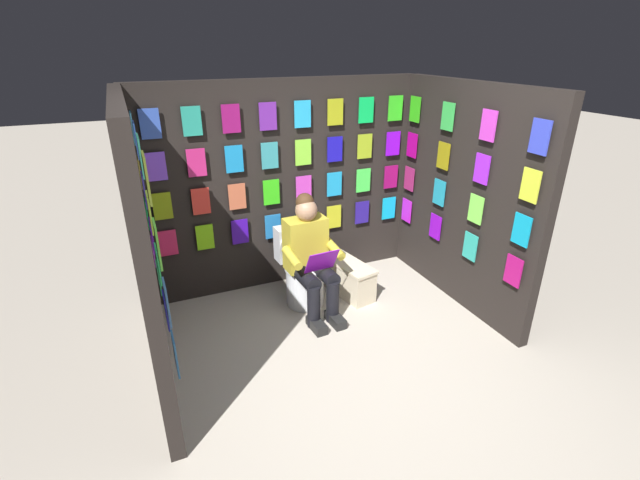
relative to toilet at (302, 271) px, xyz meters
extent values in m
plane|color=#B2A899|center=(-0.03, 1.52, -0.33)|extent=(30.00, 30.00, 0.00)
cube|color=black|center=(-0.03, -0.52, 0.75)|extent=(2.95, 0.10, 2.16)
cube|color=#D92153|center=(1.21, -0.43, 0.36)|extent=(0.17, 0.01, 0.26)
cube|color=#7ED910|center=(0.86, -0.43, 0.36)|extent=(0.17, 0.01, 0.26)
cube|color=#3A0DAC|center=(0.50, -0.43, 0.36)|extent=(0.17, 0.01, 0.26)
cube|color=blue|center=(0.15, -0.43, 0.36)|extent=(0.17, 0.01, 0.26)
cube|color=blue|center=(-0.21, -0.43, 0.36)|extent=(0.17, 0.01, 0.26)
cube|color=gold|center=(-0.56, -0.43, 0.36)|extent=(0.17, 0.01, 0.26)
cube|color=#2A198C|center=(-0.92, -0.43, 0.36)|extent=(0.17, 0.01, 0.26)
cube|color=#0FB8E8|center=(-1.27, -0.43, 0.36)|extent=(0.17, 0.01, 0.26)
cube|color=#83970E|center=(1.21, -0.43, 0.74)|extent=(0.17, 0.01, 0.26)
cube|color=red|center=(0.86, -0.43, 0.74)|extent=(0.17, 0.01, 0.26)
cube|color=#CB6141|center=(0.50, -0.43, 0.74)|extent=(0.17, 0.01, 0.26)
cube|color=#35DA19|center=(0.15, -0.43, 0.74)|extent=(0.17, 0.01, 0.26)
cube|color=#D43CC6|center=(-0.21, -0.43, 0.74)|extent=(0.17, 0.01, 0.26)
cube|color=#1B9DE2|center=(-0.56, -0.43, 0.74)|extent=(0.17, 0.01, 0.26)
cube|color=#46F04D|center=(-0.92, -0.43, 0.74)|extent=(0.17, 0.01, 0.26)
cube|color=#920E5D|center=(-1.27, -0.43, 0.74)|extent=(0.17, 0.01, 0.26)
cube|color=#7840EB|center=(1.21, -0.43, 1.11)|extent=(0.17, 0.01, 0.26)
cube|color=#C9226F|center=(0.86, -0.43, 1.11)|extent=(0.17, 0.01, 0.26)
cube|color=#1789D4|center=(0.50, -0.43, 1.11)|extent=(0.17, 0.01, 0.26)
cube|color=teal|center=(0.15, -0.43, 1.11)|extent=(0.17, 0.01, 0.26)
cube|color=#8DE939|center=(-0.21, -0.43, 1.11)|extent=(0.17, 0.01, 0.26)
cube|color=#1A13BD|center=(-0.56, -0.43, 1.11)|extent=(0.17, 0.01, 0.26)
cube|color=#9FBC23|center=(-0.92, -0.43, 1.11)|extent=(0.17, 0.01, 0.26)
cube|color=#820EEE|center=(-1.27, -0.43, 1.11)|extent=(0.17, 0.01, 0.26)
cube|color=#3353B6|center=(1.21, -0.43, 1.49)|extent=(0.17, 0.01, 0.26)
cube|color=teal|center=(0.86, -0.43, 1.49)|extent=(0.17, 0.01, 0.26)
cube|color=#8C125F|center=(0.50, -0.43, 1.49)|extent=(0.17, 0.01, 0.26)
cube|color=#6A249F|center=(0.15, -0.43, 1.49)|extent=(0.17, 0.01, 0.26)
cube|color=#23B0EF|center=(-0.21, -0.43, 1.49)|extent=(0.17, 0.01, 0.26)
cube|color=#A6AC19|center=(-0.56, -0.43, 1.49)|extent=(0.17, 0.01, 0.26)
cube|color=#0ED153|center=(-0.92, -0.43, 1.49)|extent=(0.17, 0.01, 0.26)
cube|color=#33CF21|center=(-1.27, -0.43, 1.49)|extent=(0.17, 0.01, 0.26)
cube|color=black|center=(-1.50, 0.53, 0.75)|extent=(0.10, 1.99, 2.16)
cube|color=#C71DDB|center=(-1.42, -0.28, 0.36)|extent=(0.01, 0.17, 0.26)
cube|color=#810ECA|center=(-1.42, 0.26, 0.36)|extent=(0.01, 0.17, 0.26)
cube|color=teal|center=(-1.42, 0.80, 0.36)|extent=(0.01, 0.17, 0.26)
cube|color=#A71065|center=(-1.42, 1.34, 0.36)|extent=(0.01, 0.17, 0.26)
cube|color=#98235E|center=(-1.42, -0.28, 0.74)|extent=(0.01, 0.17, 0.26)
cube|color=#1E96B7|center=(-1.42, 0.26, 0.74)|extent=(0.01, 0.17, 0.26)
cube|color=#7DF04E|center=(-1.42, 0.80, 0.74)|extent=(0.01, 0.17, 0.26)
cube|color=#0E9AC9|center=(-1.42, 1.34, 0.74)|extent=(0.01, 0.17, 0.26)
cube|color=#A40874|center=(-1.42, -0.28, 1.11)|extent=(0.01, 0.17, 0.26)
cube|color=olive|center=(-1.42, 0.26, 1.11)|extent=(0.01, 0.17, 0.26)
cube|color=#9C23F2|center=(-1.42, 0.80, 1.11)|extent=(0.01, 0.17, 0.26)
cube|color=#CCDA32|center=(-1.42, 1.34, 1.11)|extent=(0.01, 0.17, 0.26)
cube|color=green|center=(-1.42, -0.28, 1.49)|extent=(0.01, 0.17, 0.26)
cube|color=green|center=(-1.42, 0.26, 1.49)|extent=(0.01, 0.17, 0.26)
cube|color=#CF36C9|center=(-1.42, 0.80, 1.49)|extent=(0.01, 0.17, 0.26)
cube|color=blue|center=(-1.42, 1.34, 1.49)|extent=(0.01, 0.17, 0.26)
cube|color=black|center=(1.45, 0.53, 0.75)|extent=(0.10, 1.99, 2.16)
cube|color=#2B69A9|center=(1.36, 1.34, 0.36)|extent=(0.01, 0.17, 0.26)
cube|color=#1B1D99|center=(1.36, 0.80, 0.36)|extent=(0.01, 0.17, 0.26)
cube|color=#239757|center=(1.36, 0.26, 0.36)|extent=(0.01, 0.17, 0.26)
cube|color=#A93AD2|center=(1.36, -0.28, 0.36)|extent=(0.01, 0.17, 0.26)
cube|color=teal|center=(1.36, 1.34, 0.74)|extent=(0.01, 0.17, 0.26)
cube|color=#25C55A|center=(1.36, 0.80, 0.74)|extent=(0.01, 0.17, 0.26)
cube|color=#4F11A4|center=(1.36, 0.26, 0.74)|extent=(0.01, 0.17, 0.26)
cube|color=#0B8E38|center=(1.36, -0.28, 0.74)|extent=(0.01, 0.17, 0.26)
cube|color=#62DD3C|center=(1.36, 1.34, 1.11)|extent=(0.01, 0.17, 0.26)
cube|color=#B6EE3C|center=(1.36, 0.80, 1.11)|extent=(0.01, 0.17, 0.26)
cube|color=#362DAA|center=(1.36, 0.26, 1.11)|extent=(0.01, 0.17, 0.26)
cube|color=olive|center=(1.36, -0.28, 1.11)|extent=(0.01, 0.17, 0.26)
cube|color=#B4D33E|center=(1.36, 1.34, 1.49)|extent=(0.01, 0.17, 0.26)
cube|color=#4BEEC5|center=(1.36, 0.80, 1.49)|extent=(0.01, 0.17, 0.26)
cube|color=#386FF0|center=(1.36, 0.26, 1.49)|extent=(0.01, 0.17, 0.26)
cube|color=#45ACDF|center=(1.36, -0.28, 1.49)|extent=(0.01, 0.17, 0.26)
cylinder|color=white|center=(0.00, 0.08, -0.13)|extent=(0.38, 0.38, 0.40)
cylinder|color=white|center=(0.00, 0.08, 0.09)|extent=(0.41, 0.41, 0.02)
cube|color=white|center=(0.01, -0.18, 0.25)|extent=(0.39, 0.20, 0.36)
cylinder|color=white|center=(0.01, -0.09, 0.25)|extent=(0.39, 0.09, 0.39)
cube|color=gold|center=(0.00, 0.11, 0.36)|extent=(0.41, 0.24, 0.52)
sphere|color=tan|center=(-0.01, 0.14, 0.71)|extent=(0.21, 0.21, 0.21)
sphere|color=#472D19|center=(0.00, 0.11, 0.78)|extent=(0.17, 0.17, 0.17)
cylinder|color=black|center=(-0.12, 0.30, 0.11)|extent=(0.17, 0.41, 0.15)
cylinder|color=black|center=(0.08, 0.31, 0.11)|extent=(0.17, 0.41, 0.15)
cylinder|color=black|center=(-0.13, 0.48, -0.11)|extent=(0.12, 0.12, 0.42)
cylinder|color=black|center=(0.07, 0.49, -0.11)|extent=(0.12, 0.12, 0.42)
cube|color=black|center=(-0.13, 0.54, -0.28)|extent=(0.13, 0.27, 0.09)
cube|color=black|center=(0.07, 0.55, -0.28)|extent=(0.13, 0.27, 0.09)
cylinder|color=gold|center=(-0.23, 0.27, 0.33)|extent=(0.10, 0.31, 0.13)
cylinder|color=gold|center=(0.20, 0.30, 0.33)|extent=(0.10, 0.31, 0.13)
cube|color=purple|center=(-0.02, 0.45, 0.32)|extent=(0.31, 0.15, 0.23)
cube|color=beige|center=(-0.50, 0.06, -0.16)|extent=(0.37, 0.69, 0.33)
cube|color=beige|center=(-0.50, 0.06, 0.02)|extent=(0.39, 0.72, 0.03)
camera|label=1|loc=(1.43, 3.77, 2.14)|focal=25.08mm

